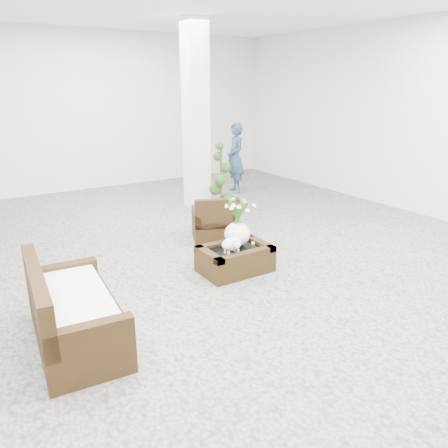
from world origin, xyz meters
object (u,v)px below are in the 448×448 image
coffee_table (235,260)px  topiary (221,179)px  loveseat (75,303)px  armchair (215,217)px

coffee_table → topiary: 2.68m
loveseat → coffee_table: bearing=-71.4°
coffee_table → loveseat: (-2.18, -0.56, 0.24)m
coffee_table → armchair: bearing=70.7°
coffee_table → topiary: bearing=62.1°
coffee_table → topiary: topiary is taller
coffee_table → loveseat: bearing=-165.7°
loveseat → topiary: size_ratio=1.12×
loveseat → topiary: topiary is taller
coffee_table → loveseat: 2.27m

